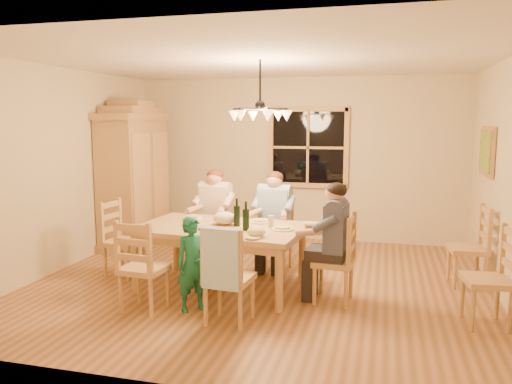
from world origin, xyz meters
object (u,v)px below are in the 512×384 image
(dining_table, at_px, (221,234))
(adult_woman, at_px, (215,205))
(chair_spare_front, at_px, (486,295))
(chair_near_left, at_px, (144,282))
(chair_far_right, at_px, (274,248))
(chair_spare_back, at_px, (467,261))
(child, at_px, (193,264))
(adult_slate_man, at_px, (334,227))
(chair_end_left, at_px, (125,254))
(chair_end_right, at_px, (333,275))
(chandelier, at_px, (260,113))
(wine_bottle_b, at_px, (246,216))
(chair_far_left, at_px, (215,243))
(armoire, at_px, (134,180))
(adult_plaid_man, at_px, (274,208))
(chair_near_right, at_px, (229,293))
(wine_bottle_a, at_px, (237,212))

(dining_table, height_order, adult_woman, adult_woman)
(chair_spare_front, bearing_deg, chair_near_left, 90.80)
(chair_far_right, bearing_deg, dining_table, 67.62)
(chair_spare_back, bearing_deg, child, 113.99)
(chair_spare_back, bearing_deg, adult_slate_man, 117.67)
(chair_near_left, distance_m, adult_woman, 1.91)
(adult_slate_man, xyz_separation_m, chair_spare_front, (1.51, -0.28, -0.54))
(chair_end_left, xyz_separation_m, chair_end_right, (2.69, -0.23, 0.00))
(chandelier, xyz_separation_m, wine_bottle_b, (-0.06, -0.43, -1.15))
(chair_far_left, relative_size, chair_end_left, 1.00)
(adult_woman, xyz_separation_m, child, (0.35, -1.70, -0.34))
(armoire, distance_m, adult_plaid_man, 2.60)
(chandelier, xyz_separation_m, adult_woman, (-0.81, 0.67, -1.24))
(chandelier, bearing_deg, armoire, 150.20)
(chair_far_right, bearing_deg, chair_end_left, 27.98)
(chair_near_left, xyz_separation_m, adult_slate_man, (1.90, 0.76, 0.54))
(armoire, distance_m, child, 3.16)
(chair_near_right, relative_size, adult_woman, 1.13)
(armoire, height_order, chair_near_left, armoire)
(armoire, height_order, chair_near_right, armoire)
(child, bearing_deg, chair_far_left, 58.25)
(chair_end_right, relative_size, adult_plaid_man, 1.13)
(chair_near_right, bearing_deg, dining_table, 117.90)
(chair_near_right, bearing_deg, chair_spare_front, 17.71)
(armoire, relative_size, chair_far_left, 2.32)
(chandelier, bearing_deg, chair_end_right, -23.06)
(wine_bottle_a, distance_m, child, 0.93)
(chair_end_left, height_order, adult_plaid_man, adult_plaid_man)
(dining_table, xyz_separation_m, chair_spare_back, (2.86, 0.85, -0.36))
(armoire, relative_size, chair_spare_back, 2.32)
(chair_near_left, distance_m, wine_bottle_a, 1.34)
(chair_spare_front, bearing_deg, chair_near_right, 95.71)
(dining_table, distance_m, chair_far_left, 1.10)
(chair_end_left, xyz_separation_m, child, (1.29, -0.86, 0.20))
(chair_spare_back, bearing_deg, dining_table, 101.79)
(adult_slate_man, bearing_deg, armoire, 66.82)
(chair_end_left, xyz_separation_m, wine_bottle_a, (1.53, -0.07, 0.62))
(dining_table, relative_size, wine_bottle_b, 6.17)
(chair_end_right, bearing_deg, chair_near_right, 136.74)
(armoire, bearing_deg, chair_spare_back, -9.63)
(armoire, distance_m, adult_slate_man, 3.81)
(child, distance_m, chair_spare_back, 3.33)
(chair_far_left, xyz_separation_m, wine_bottle_a, (0.59, -0.91, 0.62))
(wine_bottle_a, height_order, chair_spare_front, wine_bottle_a)
(adult_woman, distance_m, chair_spare_front, 3.57)
(adult_woman, xyz_separation_m, chair_spare_front, (3.26, -1.35, -0.54))
(dining_table, height_order, chair_far_left, chair_far_left)
(chair_near_right, distance_m, chair_spare_front, 2.51)
(wine_bottle_b, distance_m, child, 0.85)
(chair_near_left, bearing_deg, wine_bottle_a, 55.72)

